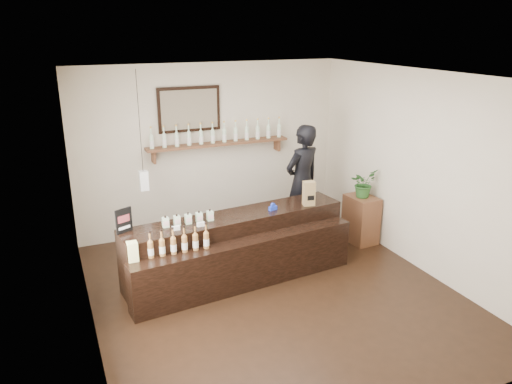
{
  "coord_description": "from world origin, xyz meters",
  "views": [
    {
      "loc": [
        -2.5,
        -5.26,
        3.34
      ],
      "look_at": [
        0.05,
        0.7,
        1.18
      ],
      "focal_mm": 35.0,
      "sensor_mm": 36.0,
      "label": 1
    }
  ],
  "objects": [
    {
      "name": "room_shell",
      "position": [
        0.0,
        0.0,
        1.7
      ],
      "size": [
        5.0,
        5.0,
        5.0
      ],
      "color": "beige",
      "rests_on": "ground"
    },
    {
      "name": "promo_sign",
      "position": [
        -1.74,
        0.68,
        1.05
      ],
      "size": [
        0.22,
        0.11,
        0.32
      ],
      "color": "black",
      "rests_on": "counter"
    },
    {
      "name": "ground",
      "position": [
        0.0,
        0.0,
        0.0
      ],
      "size": [
        5.0,
        5.0,
        0.0
      ],
      "primitive_type": "plane",
      "color": "black",
      "rests_on": "ground"
    },
    {
      "name": "counter",
      "position": [
        -0.26,
        0.58,
        0.42
      ],
      "size": [
        3.22,
        1.18,
        1.04
      ],
      "color": "black",
      "rests_on": "ground"
    },
    {
      "name": "tape_dispenser",
      "position": [
        0.3,
        0.67,
        0.93
      ],
      "size": [
        0.13,
        0.08,
        0.1
      ],
      "color": "#1B36C2",
      "rests_on": "counter"
    },
    {
      "name": "paper_bag",
      "position": [
        0.86,
        0.66,
        1.06
      ],
      "size": [
        0.18,
        0.15,
        0.35
      ],
      "color": "olive",
      "rests_on": "counter"
    },
    {
      "name": "side_cabinet",
      "position": [
        2.0,
        0.95,
        0.38
      ],
      "size": [
        0.42,
        0.55,
        0.77
      ],
      "color": "brown",
      "rests_on": "ground"
    },
    {
      "name": "potted_plant",
      "position": [
        2.0,
        0.95,
        0.99
      ],
      "size": [
        0.5,
        0.47,
        0.45
      ],
      "primitive_type": "imported",
      "rotation": [
        0.0,
        0.0,
        0.37
      ],
      "color": "#2B5E25",
      "rests_on": "side_cabinet"
    },
    {
      "name": "back_wall_decor",
      "position": [
        -0.15,
        2.37,
        1.76
      ],
      "size": [
        2.66,
        0.96,
        1.69
      ],
      "color": "brown",
      "rests_on": "ground"
    },
    {
      "name": "shopkeeper",
      "position": [
        1.23,
        1.55,
        1.06
      ],
      "size": [
        0.89,
        0.72,
        2.12
      ],
      "primitive_type": "imported",
      "rotation": [
        0.0,
        0.0,
        3.45
      ],
      "color": "black",
      "rests_on": "ground"
    }
  ]
}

